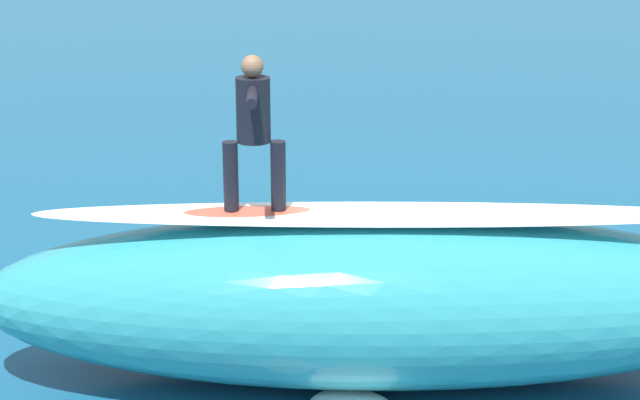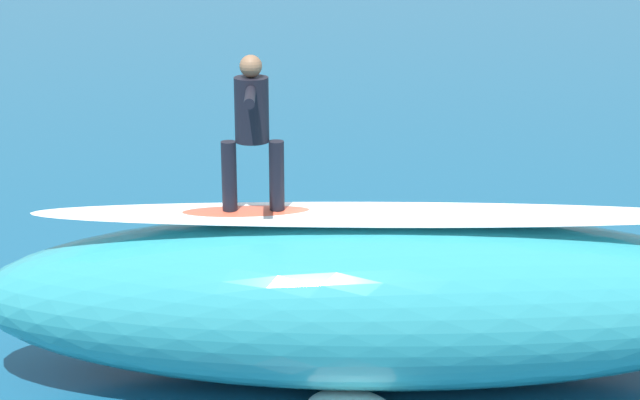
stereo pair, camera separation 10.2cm
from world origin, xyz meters
The scene contains 7 objects.
ground_plane centered at (0.00, 0.00, 0.00)m, with size 120.00×120.00×0.00m, color #145175.
wave_crest centered at (0.08, 1.63, 0.89)m, with size 8.29×2.26×1.77m, color teal.
wave_foam_lip centered at (0.08, 1.63, 1.81)m, with size 7.04×0.79×0.08m, color white.
surfboard_riding centered at (1.31, 1.83, 1.82)m, with size 1.95×0.48×0.09m, color #E0563D.
surfer_riding centered at (1.31, 1.83, 2.78)m, with size 0.62×1.48×1.58m.
surfboard_paddling centered at (0.63, -2.15, 0.04)m, with size 2.30×0.54×0.08m, color #E0563D.
surfer_paddling centered at (0.75, -2.15, 0.20)m, with size 1.59×0.35×0.29m.
Camera 2 is at (-1.11, 11.95, 5.31)m, focal length 60.85 mm.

